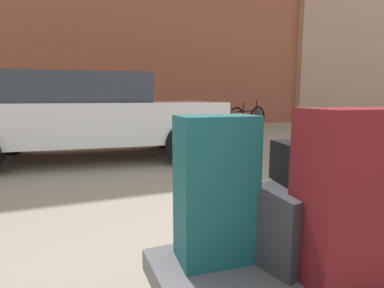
{
  "coord_description": "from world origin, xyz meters",
  "views": [
    {
      "loc": [
        -0.89,
        -0.99,
        1.05
      ],
      "look_at": [
        0.0,
        1.2,
        0.69
      ],
      "focal_mm": 29.05,
      "sensor_mm": 36.0,
      "label": 1
    }
  ],
  "objects_px": {
    "suitcase_maroon_front_right": "(356,196)",
    "parked_car": "(86,114)",
    "bollard_corner": "(300,119)",
    "bicycle_leaning": "(247,117)",
    "duffel_bag_black_topmost_pile": "(317,163)",
    "bollard_kerb_mid": "(229,121)",
    "bollard_kerb_far": "(258,120)",
    "luggage_cart": "(296,278)",
    "bollard_kerb_near": "(180,123)",
    "suitcase_teal_stacked_top": "(215,189)",
    "duffel_bag_charcoal_front_left": "(313,216)"
  },
  "relations": [
    {
      "from": "suitcase_teal_stacked_top",
      "to": "bollard_kerb_mid",
      "type": "xyz_separation_m",
      "value": [
        3.99,
        7.11,
        -0.34
      ]
    },
    {
      "from": "suitcase_teal_stacked_top",
      "to": "bollard_corner",
      "type": "distance_m",
      "value": 9.77
    },
    {
      "from": "bollard_corner",
      "to": "bicycle_leaning",
      "type": "bearing_deg",
      "value": 152.89
    },
    {
      "from": "suitcase_teal_stacked_top",
      "to": "duffel_bag_black_topmost_pile",
      "type": "xyz_separation_m",
      "value": [
        0.47,
        -0.09,
        0.1
      ]
    },
    {
      "from": "suitcase_teal_stacked_top",
      "to": "parked_car",
      "type": "distance_m",
      "value": 4.32
    },
    {
      "from": "suitcase_teal_stacked_top",
      "to": "duffel_bag_black_topmost_pile",
      "type": "bearing_deg",
      "value": -6.37
    },
    {
      "from": "bollard_kerb_mid",
      "to": "bollard_kerb_far",
      "type": "height_order",
      "value": "same"
    },
    {
      "from": "bicycle_leaning",
      "to": "bollard_kerb_near",
      "type": "xyz_separation_m",
      "value": [
        -2.74,
        -0.79,
        -0.05
      ]
    },
    {
      "from": "suitcase_maroon_front_right",
      "to": "duffel_bag_black_topmost_pile",
      "type": "distance_m",
      "value": 0.26
    },
    {
      "from": "bollard_kerb_far",
      "to": "bollard_corner",
      "type": "height_order",
      "value": "same"
    },
    {
      "from": "luggage_cart",
      "to": "suitcase_maroon_front_right",
      "type": "distance_m",
      "value": 0.46
    },
    {
      "from": "bollard_kerb_mid",
      "to": "bollard_corner",
      "type": "distance_m",
      "value": 2.7
    },
    {
      "from": "bicycle_leaning",
      "to": "suitcase_maroon_front_right",
      "type": "bearing_deg",
      "value": -119.79
    },
    {
      "from": "bicycle_leaning",
      "to": "bollard_kerb_far",
      "type": "distance_m",
      "value": 0.8
    },
    {
      "from": "luggage_cart",
      "to": "bollard_kerb_far",
      "type": "height_order",
      "value": "bollard_kerb_far"
    },
    {
      "from": "suitcase_teal_stacked_top",
      "to": "bicycle_leaning",
      "type": "relative_size",
      "value": 0.37
    },
    {
      "from": "bollard_kerb_mid",
      "to": "bicycle_leaning",
      "type": "bearing_deg",
      "value": 34.3
    },
    {
      "from": "duffel_bag_charcoal_front_left",
      "to": "suitcase_maroon_front_right",
      "type": "bearing_deg",
      "value": -108.41
    },
    {
      "from": "bollard_kerb_near",
      "to": "duffel_bag_black_topmost_pile",
      "type": "bearing_deg",
      "value": -105.11
    },
    {
      "from": "suitcase_maroon_front_right",
      "to": "bicycle_leaning",
      "type": "bearing_deg",
      "value": 67.01
    },
    {
      "from": "parked_car",
      "to": "bollard_kerb_mid",
      "type": "relative_size",
      "value": 7.0
    },
    {
      "from": "luggage_cart",
      "to": "bollard_kerb_near",
      "type": "xyz_separation_m",
      "value": [
        2.1,
        7.28,
        0.05
      ]
    },
    {
      "from": "suitcase_maroon_front_right",
      "to": "parked_car",
      "type": "bearing_deg",
      "value": 105.33
    },
    {
      "from": "duffel_bag_black_topmost_pile",
      "to": "bollard_corner",
      "type": "bearing_deg",
      "value": 61.33
    },
    {
      "from": "duffel_bag_charcoal_front_left",
      "to": "suitcase_teal_stacked_top",
      "type": "xyz_separation_m",
      "value": [
        -0.47,
        0.09,
        0.16
      ]
    },
    {
      "from": "duffel_bag_charcoal_front_left",
      "to": "bollard_kerb_mid",
      "type": "distance_m",
      "value": 8.02
    },
    {
      "from": "duffel_bag_charcoal_front_left",
      "to": "suitcase_teal_stacked_top",
      "type": "height_order",
      "value": "suitcase_teal_stacked_top"
    },
    {
      "from": "duffel_bag_charcoal_front_left",
      "to": "bollard_kerb_near",
      "type": "xyz_separation_m",
      "value": [
        1.94,
        7.2,
        -0.18
      ]
    },
    {
      "from": "bicycle_leaning",
      "to": "bollard_kerb_near",
      "type": "distance_m",
      "value": 2.85
    },
    {
      "from": "luggage_cart",
      "to": "bollard_kerb_near",
      "type": "relative_size",
      "value": 1.85
    },
    {
      "from": "bicycle_leaning",
      "to": "bollard_kerb_far",
      "type": "height_order",
      "value": "bicycle_leaning"
    },
    {
      "from": "luggage_cart",
      "to": "bollard_kerb_mid",
      "type": "distance_m",
      "value": 8.16
    },
    {
      "from": "suitcase_teal_stacked_top",
      "to": "bollard_kerb_mid",
      "type": "relative_size",
      "value": 0.99
    },
    {
      "from": "parked_car",
      "to": "bollard_kerb_far",
      "type": "distance_m",
      "value": 6.02
    },
    {
      "from": "bicycle_leaning",
      "to": "bollard_corner",
      "type": "relative_size",
      "value": 2.69
    },
    {
      "from": "parked_car",
      "to": "bollard_corner",
      "type": "xyz_separation_m",
      "value": [
        6.95,
        2.8,
        -0.44
      ]
    },
    {
      "from": "suitcase_maroon_front_right",
      "to": "bollard_kerb_near",
      "type": "xyz_separation_m",
      "value": [
        1.98,
        7.44,
        -0.36
      ]
    },
    {
      "from": "bollard_kerb_mid",
      "to": "bollard_corner",
      "type": "bearing_deg",
      "value": 0.0
    },
    {
      "from": "suitcase_teal_stacked_top",
      "to": "bicycle_leaning",
      "type": "distance_m",
      "value": 9.43
    },
    {
      "from": "luggage_cart",
      "to": "bicycle_leaning",
      "type": "distance_m",
      "value": 9.41
    },
    {
      "from": "luggage_cart",
      "to": "bollard_kerb_far",
      "type": "distance_m",
      "value": 8.69
    },
    {
      "from": "bicycle_leaning",
      "to": "luggage_cart",
      "type": "bearing_deg",
      "value": -120.94
    },
    {
      "from": "luggage_cart",
      "to": "duffel_bag_black_topmost_pile",
      "type": "distance_m",
      "value": 0.52
    },
    {
      "from": "luggage_cart",
      "to": "parked_car",
      "type": "distance_m",
      "value": 4.55
    },
    {
      "from": "suitcase_teal_stacked_top",
      "to": "bollard_kerb_mid",
      "type": "bearing_deg",
      "value": 65.65
    },
    {
      "from": "bollard_kerb_near",
      "to": "bollard_kerb_far",
      "type": "bearing_deg",
      "value": 0.0
    },
    {
      "from": "bollard_kerb_near",
      "to": "bollard_kerb_far",
      "type": "height_order",
      "value": "same"
    },
    {
      "from": "suitcase_maroon_front_right",
      "to": "duffel_bag_charcoal_front_left",
      "type": "bearing_deg",
      "value": 89.51
    },
    {
      "from": "bollard_kerb_near",
      "to": "parked_car",
      "type": "bearing_deg",
      "value": -133.69
    },
    {
      "from": "duffel_bag_black_topmost_pile",
      "to": "luggage_cart",
      "type": "bearing_deg",
      "value": -140.96
    }
  ]
}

